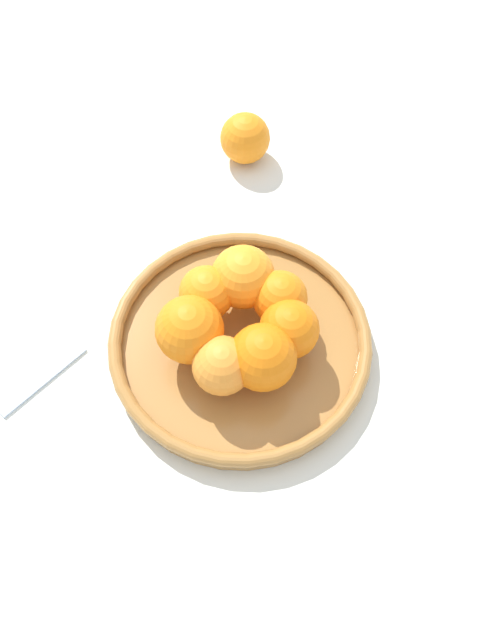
{
  "coord_description": "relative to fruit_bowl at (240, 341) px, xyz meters",
  "views": [
    {
      "loc": [
        0.34,
        0.12,
        0.69
      ],
      "look_at": [
        0.0,
        0.0,
        0.07
      ],
      "focal_mm": 35.0,
      "sensor_mm": 36.0,
      "label": 1
    }
  ],
  "objects": [
    {
      "name": "ground_plane",
      "position": [
        0.0,
        0.0,
        -0.02
      ],
      "size": [
        4.0,
        4.0,
        0.0
      ],
      "primitive_type": "plane",
      "color": "silver"
    },
    {
      "name": "fruit_bowl",
      "position": [
        0.0,
        0.0,
        0.0
      ],
      "size": [
        0.32,
        0.32,
        0.03
      ],
      "color": "#A57238",
      "rests_on": "ground_plane"
    },
    {
      "name": "orange_pile",
      "position": [
        0.0,
        -0.0,
        0.05
      ],
      "size": [
        0.19,
        0.18,
        0.08
      ],
      "color": "orange",
      "rests_on": "fruit_bowl"
    },
    {
      "name": "stray_orange",
      "position": [
        -0.31,
        -0.1,
        0.02
      ],
      "size": [
        0.07,
        0.07,
        0.07
      ],
      "primitive_type": "sphere",
      "color": "orange",
      "rests_on": "ground_plane"
    },
    {
      "name": "napkin_folded",
      "position": [
        0.1,
        -0.26,
        -0.01
      ],
      "size": [
        0.16,
        0.16,
        0.01
      ],
      "primitive_type": "cube",
      "rotation": [
        0.0,
        0.0,
        -0.43
      ],
      "color": "silver",
      "rests_on": "ground_plane"
    }
  ]
}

